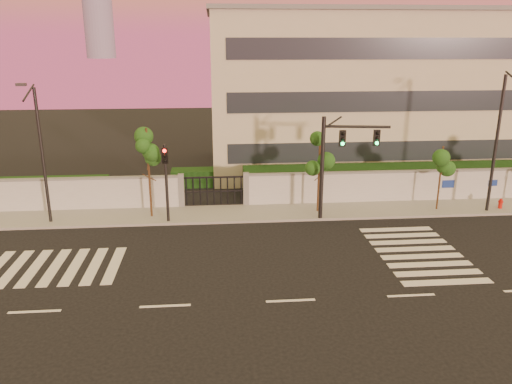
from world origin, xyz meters
The scene contains 14 objects.
ground centered at (0.00, 0.00, 0.00)m, with size 120.00×120.00×0.00m, color black.
sidewalk centered at (0.00, 10.50, 0.07)m, with size 60.00×3.00×0.15m, color gray.
perimeter_wall centered at (0.10, 12.00, 1.07)m, with size 60.00×0.36×2.20m.
hedge_row centered at (1.17, 14.74, 0.82)m, with size 41.00×4.25×1.80m.
institutional_building centered at (9.00, 21.99, 6.16)m, with size 24.40×12.40×12.25m.
road_markings centered at (-1.58, 3.76, 0.01)m, with size 57.00×7.62×0.02m.
street_tree_c centered at (-6.65, 10.29, 3.94)m, with size 1.51×1.20×5.35m.
street_tree_d centered at (3.25, 10.39, 3.64)m, with size 1.56×1.24×4.94m.
street_tree_e centered at (10.58, 10.11, 2.99)m, with size 1.31×1.04×4.06m.
traffic_signal_main centered at (3.89, 9.12, 3.82)m, with size 3.81×0.73×6.04m.
traffic_signal_secondary centered at (-5.63, 9.36, 2.92)m, with size 0.36×0.34×4.60m.
streetlight_west centered at (-12.32, 9.71, 4.34)m, with size 0.48×1.93×8.02m.
streetlight_east centered at (13.49, 9.42, 4.64)m, with size 0.51×2.07×8.59m.
fire_hydrant centered at (14.51, 9.89, 0.38)m, with size 0.30×0.29×0.77m.
Camera 1 is at (-2.91, -17.73, 10.07)m, focal length 35.00 mm.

